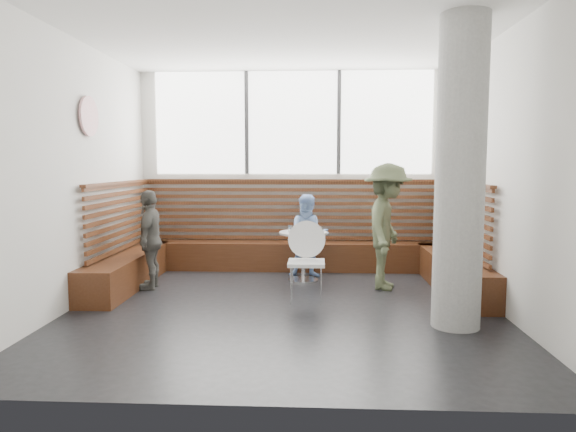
{
  "coord_description": "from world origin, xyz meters",
  "views": [
    {
      "loc": [
        0.35,
        -5.95,
        1.71
      ],
      "look_at": [
        0.0,
        1.0,
        1.0
      ],
      "focal_mm": 32.0,
      "sensor_mm": 36.0,
      "label": 1
    }
  ],
  "objects_px": {
    "cafe_table": "(303,246)",
    "child_back": "(309,236)",
    "child_left": "(150,239)",
    "cafe_chair": "(306,254)",
    "concrete_column": "(460,174)",
    "adult_man": "(387,226)"
  },
  "relations": [
    {
      "from": "concrete_column",
      "to": "child_back",
      "type": "height_order",
      "value": "concrete_column"
    },
    {
      "from": "concrete_column",
      "to": "cafe_chair",
      "type": "height_order",
      "value": "concrete_column"
    },
    {
      "from": "cafe_chair",
      "to": "concrete_column",
      "type": "bearing_deg",
      "value": -31.67
    },
    {
      "from": "concrete_column",
      "to": "cafe_chair",
      "type": "bearing_deg",
      "value": 147.99
    },
    {
      "from": "adult_man",
      "to": "child_left",
      "type": "xyz_separation_m",
      "value": [
        -3.24,
        -0.14,
        -0.18
      ]
    },
    {
      "from": "concrete_column",
      "to": "child_left",
      "type": "distance_m",
      "value": 4.13
    },
    {
      "from": "concrete_column",
      "to": "cafe_chair",
      "type": "relative_size",
      "value": 3.23
    },
    {
      "from": "cafe_table",
      "to": "child_back",
      "type": "distance_m",
      "value": 0.3
    },
    {
      "from": "child_left",
      "to": "cafe_chair",
      "type": "bearing_deg",
      "value": 72.49
    },
    {
      "from": "adult_man",
      "to": "child_left",
      "type": "height_order",
      "value": "adult_man"
    },
    {
      "from": "cafe_table",
      "to": "adult_man",
      "type": "distance_m",
      "value": 1.27
    },
    {
      "from": "concrete_column",
      "to": "cafe_table",
      "type": "distance_m",
      "value": 2.84
    },
    {
      "from": "concrete_column",
      "to": "cafe_chair",
      "type": "distance_m",
      "value": 2.13
    },
    {
      "from": "child_back",
      "to": "child_left",
      "type": "height_order",
      "value": "child_left"
    },
    {
      "from": "cafe_table",
      "to": "cafe_chair",
      "type": "relative_size",
      "value": 0.73
    },
    {
      "from": "cafe_chair",
      "to": "child_left",
      "type": "relative_size",
      "value": 0.73
    },
    {
      "from": "adult_man",
      "to": "cafe_table",
      "type": "bearing_deg",
      "value": 85.44
    },
    {
      "from": "cafe_table",
      "to": "cafe_chair",
      "type": "bearing_deg",
      "value": -86.73
    },
    {
      "from": "child_left",
      "to": "adult_man",
      "type": "bearing_deg",
      "value": 88.1
    },
    {
      "from": "cafe_chair",
      "to": "child_back",
      "type": "relative_size",
      "value": 0.79
    },
    {
      "from": "adult_man",
      "to": "child_back",
      "type": "relative_size",
      "value": 1.37
    },
    {
      "from": "cafe_table",
      "to": "child_back",
      "type": "height_order",
      "value": "child_back"
    }
  ]
}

